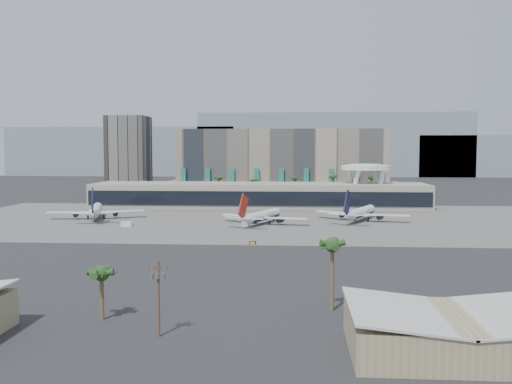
# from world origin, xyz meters

# --- Properties ---
(ground) EXTENTS (900.00, 900.00, 0.00)m
(ground) POSITION_xyz_m (0.00, 0.00, 0.00)
(ground) COLOR #232326
(ground) RESTS_ON ground
(apron_pad) EXTENTS (260.00, 130.00, 0.06)m
(apron_pad) POSITION_xyz_m (0.00, 55.00, 0.03)
(apron_pad) COLOR #5B5B59
(apron_pad) RESTS_ON ground
(mountain_ridge) EXTENTS (680.00, 60.00, 70.00)m
(mountain_ridge) POSITION_xyz_m (27.88, 470.00, 29.89)
(mountain_ridge) COLOR gray
(mountain_ridge) RESTS_ON ground
(hotel) EXTENTS (140.00, 30.00, 42.00)m
(hotel) POSITION_xyz_m (10.00, 174.41, 16.81)
(hotel) COLOR tan
(hotel) RESTS_ON ground
(office_tower) EXTENTS (30.00, 30.00, 52.00)m
(office_tower) POSITION_xyz_m (-95.00, 200.00, 22.94)
(office_tower) COLOR black
(office_tower) RESTS_ON ground
(terminal) EXTENTS (170.00, 32.50, 14.50)m
(terminal) POSITION_xyz_m (0.00, 109.84, 6.52)
(terminal) COLOR #A7A293
(terminal) RESTS_ON ground
(saucer_structure) EXTENTS (26.00, 26.00, 21.89)m
(saucer_structure) POSITION_xyz_m (55.00, 116.00, 18.45)
(saucer_structure) COLOR white
(saucer_structure) RESTS_ON ground
(palm_row) EXTENTS (157.80, 2.80, 13.10)m
(palm_row) POSITION_xyz_m (7.00, 145.00, 10.50)
(palm_row) COLOR brown
(palm_row) RESTS_ON ground
(hangar_right) EXTENTS (30.55, 20.60, 6.89)m
(hangar_right) POSITION_xyz_m (42.00, -100.00, 2.95)
(hangar_right) COLOR #9C8B68
(hangar_right) RESTS_ON ground
(utility_pole) EXTENTS (3.20, 0.85, 12.00)m
(utility_pole) POSITION_xyz_m (-2.00, -96.09, 7.14)
(utility_pole) COLOR #4C3826
(utility_pole) RESTS_ON ground
(airliner_left) EXTENTS (39.35, 40.78, 14.46)m
(airliner_left) POSITION_xyz_m (-65.16, 51.65, 3.65)
(airliner_left) COLOR white
(airliner_left) RESTS_ON ground
(airliner_centre) EXTENTS (35.39, 36.51, 13.28)m
(airliner_centre) POSITION_xyz_m (5.71, 39.91, 3.35)
(airliner_centre) COLOR white
(airliner_centre) RESTS_ON ground
(airliner_right) EXTENTS (37.31, 38.45, 14.10)m
(airliner_right) POSITION_xyz_m (45.34, 52.62, 3.56)
(airliner_right) COLOR white
(airliner_right) RESTS_ON ground
(service_vehicle_a) EXTENTS (4.15, 2.11, 2.01)m
(service_vehicle_a) POSITION_xyz_m (-44.96, 28.97, 1.00)
(service_vehicle_a) COLOR silver
(service_vehicle_a) RESTS_ON ground
(service_vehicle_b) EXTENTS (3.48, 2.57, 1.60)m
(service_vehicle_b) POSITION_xyz_m (-0.08, 33.43, 0.80)
(service_vehicle_b) COLOR silver
(service_vehicle_b) RESTS_ON ground
(taxiway_sign) EXTENTS (2.12, 1.00, 0.97)m
(taxiway_sign) POSITION_xyz_m (5.89, -8.46, 0.48)
(taxiway_sign) COLOR black
(taxiway_sign) RESTS_ON ground
(near_palm_a) EXTENTS (6.00, 6.00, 9.49)m
(near_palm_a) POSITION_xyz_m (-13.76, -88.05, 6.70)
(near_palm_a) COLOR brown
(near_palm_a) RESTS_ON ground
(near_palm_b) EXTENTS (6.00, 6.00, 13.43)m
(near_palm_b) POSITION_xyz_m (25.76, -79.72, 10.56)
(near_palm_b) COLOR brown
(near_palm_b) RESTS_ON ground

